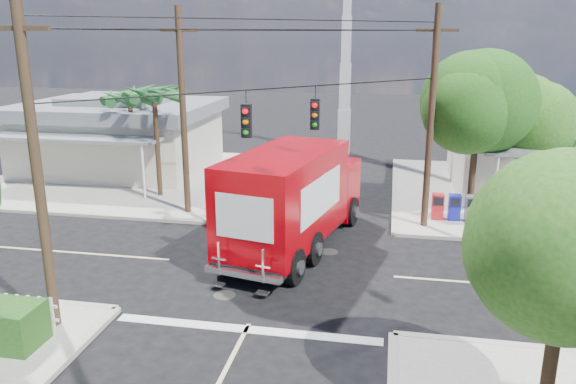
# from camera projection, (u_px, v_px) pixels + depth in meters

# --- Properties ---
(ground) EXTENTS (120.00, 120.00, 0.00)m
(ground) POSITION_uv_depth(u_px,v_px,m) (278.00, 268.00, 19.57)
(ground) COLOR black
(ground) RESTS_ON ground
(sidewalk_ne) EXTENTS (14.12, 14.12, 0.14)m
(sidewalk_ne) POSITION_uv_depth(u_px,v_px,m) (535.00, 196.00, 27.92)
(sidewalk_ne) COLOR #A29D92
(sidewalk_ne) RESTS_ON ground
(sidewalk_nw) EXTENTS (14.12, 14.12, 0.14)m
(sidewalk_nw) POSITION_uv_depth(u_px,v_px,m) (128.00, 177.00, 31.76)
(sidewalk_nw) COLOR #A29D92
(sidewalk_nw) RESTS_ON ground
(road_markings) EXTENTS (32.00, 32.00, 0.01)m
(road_markings) POSITION_uv_depth(u_px,v_px,m) (268.00, 286.00, 18.18)
(road_markings) COLOR beige
(road_markings) RESTS_ON ground
(building_ne) EXTENTS (11.80, 10.20, 4.50)m
(building_ne) POSITION_uv_depth(u_px,v_px,m) (570.00, 149.00, 28.05)
(building_ne) COLOR silver
(building_ne) RESTS_ON sidewalk_ne
(building_nw) EXTENTS (10.80, 10.20, 4.30)m
(building_nw) POSITION_uv_depth(u_px,v_px,m) (120.00, 134.00, 32.88)
(building_nw) COLOR beige
(building_nw) RESTS_ON sidewalk_nw
(radio_tower) EXTENTS (0.80, 0.80, 17.00)m
(radio_tower) POSITION_uv_depth(u_px,v_px,m) (346.00, 69.00, 36.87)
(radio_tower) COLOR silver
(radio_tower) RESTS_ON ground
(tree_ne_front) EXTENTS (4.21, 4.14, 6.66)m
(tree_ne_front) POSITION_uv_depth(u_px,v_px,m) (479.00, 111.00, 23.40)
(tree_ne_front) COLOR #422D1C
(tree_ne_front) RESTS_ON sidewalk_ne
(tree_ne_back) EXTENTS (3.77, 3.66, 5.82)m
(tree_ne_back) POSITION_uv_depth(u_px,v_px,m) (531.00, 119.00, 25.18)
(tree_ne_back) COLOR #422D1C
(tree_ne_back) RESTS_ON sidewalk_ne
(tree_se) EXTENTS (3.67, 3.54, 5.62)m
(tree_se) POSITION_uv_depth(u_px,v_px,m) (568.00, 249.00, 10.38)
(tree_se) COLOR #422D1C
(tree_se) RESTS_ON sidewalk_se
(palm_nw_front) EXTENTS (3.01, 3.08, 5.59)m
(palm_nw_front) POSITION_uv_depth(u_px,v_px,m) (154.00, 96.00, 26.62)
(palm_nw_front) COLOR #422D1C
(palm_nw_front) RESTS_ON sidewalk_nw
(palm_nw_back) EXTENTS (3.01, 3.08, 5.19)m
(palm_nw_back) POSITION_uv_depth(u_px,v_px,m) (130.00, 99.00, 28.49)
(palm_nw_back) COLOR #422D1C
(palm_nw_back) RESTS_ON sidewalk_nw
(utility_poles) EXTENTS (12.00, 10.68, 9.00)m
(utility_poles) POSITION_uv_depth(u_px,v_px,m) (243.00, 126.00, 20.10)
(utility_poles) COLOR #473321
(utility_poles) RESTS_ON ground
(vending_boxes) EXTENTS (1.90, 0.50, 1.10)m
(vending_boxes) POSITION_uv_depth(u_px,v_px,m) (454.00, 207.00, 24.10)
(vending_boxes) COLOR red
(vending_boxes) RESTS_ON sidewalk_ne
(delivery_truck) EXTENTS (4.46, 9.24, 3.85)m
(delivery_truck) POSITION_uv_depth(u_px,v_px,m) (294.00, 198.00, 20.95)
(delivery_truck) COLOR black
(delivery_truck) RESTS_ON ground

